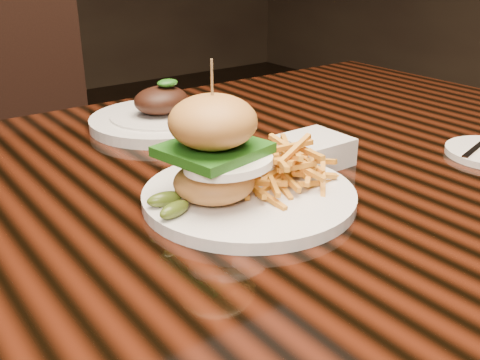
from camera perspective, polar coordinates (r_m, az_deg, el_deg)
dining_table at (r=0.79m, az=-5.39°, el=-5.58°), size 1.60×0.90×0.75m
burger_plate at (r=0.68m, az=0.40°, el=1.21°), size 0.27×0.27×0.18m
ramekin at (r=0.82m, az=7.64°, el=3.03°), size 0.11×0.11×0.04m
far_dish at (r=0.99m, az=-7.91°, el=6.36°), size 0.25×0.25×0.08m
chair_far at (r=1.61m, az=-21.81°, el=2.94°), size 0.51×0.51×0.95m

